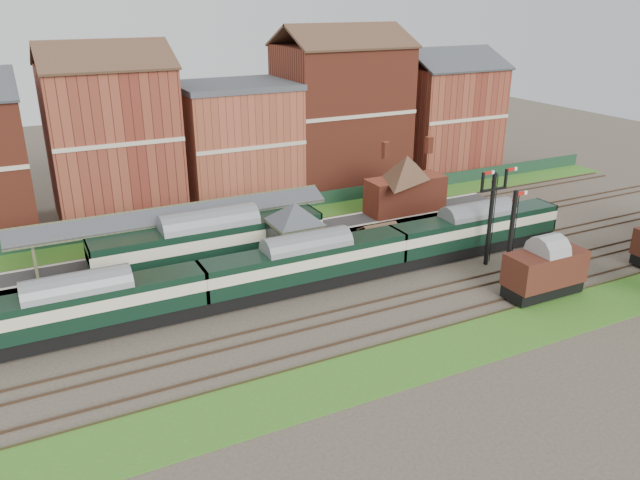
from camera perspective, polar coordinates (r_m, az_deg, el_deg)
name	(u,v)px	position (r m, az deg, el deg)	size (l,w,h in m)	color
ground	(347,280)	(49.81, 2.48, -3.70)	(160.00, 160.00, 0.00)	#473D33
grass_back	(270,220)	(63.18, -4.60, 1.85)	(90.00, 4.50, 0.06)	#2D6619
grass_front	(438,351)	(41.01, 10.78, -9.97)	(90.00, 5.00, 0.06)	#2D6619
fence	(262,208)	(64.71, -5.29, 2.97)	(90.00, 0.12, 1.50)	#193823
platform	(245,244)	(55.89, -6.89, -0.40)	(55.00, 3.40, 1.00)	#2D2D2D
signal_box	(295,236)	(49.98, -2.29, 0.37)	(5.40, 5.40, 6.00)	#6B7A57
brick_hut	(379,243)	(54.27, 5.44, -0.23)	(3.20, 2.64, 2.94)	maroon
station_building	(406,183)	(62.19, 7.86, 5.19)	(8.10, 8.10, 5.90)	maroon
canopy	(174,211)	(52.93, -13.19, 2.62)	(26.00, 3.89, 4.08)	brown
semaphore_bracket	(491,212)	(52.88, 15.39, 2.45)	(3.60, 0.25, 8.18)	black
semaphore_siding	(511,240)	(48.66, 17.03, 0.02)	(1.23, 0.25, 8.00)	black
town_backdrop	(235,135)	(69.38, -7.79, 9.48)	(69.00, 10.00, 16.00)	maroon
dmu_train	(307,263)	(47.42, -1.21, -2.09)	(49.08, 2.58, 3.77)	black
platform_railcar	(210,243)	(51.11, -9.99, -0.25)	(18.88, 2.97, 4.35)	black
goods_van_a	(545,270)	(49.34, 19.86, -2.59)	(6.17, 2.67, 3.74)	black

